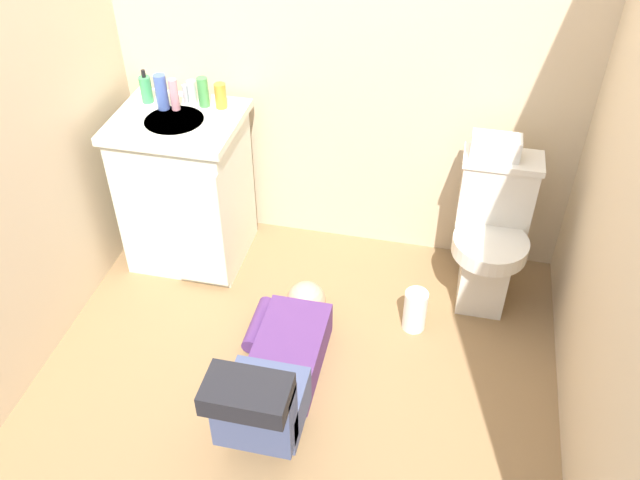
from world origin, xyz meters
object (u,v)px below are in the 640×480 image
(person_plumber, at_px, (276,370))
(bottle_pink, at_px, (174,95))
(faucet, at_px, (185,94))
(bottle_green, at_px, (203,92))
(soap_dispenser, at_px, (146,89))
(bottle_blue, at_px, (161,92))
(bottle_amber, at_px, (221,96))
(tissue_box, at_px, (496,146))
(paper_towel_roll, at_px, (415,310))
(vanity_cabinet, at_px, (186,189))
(bottle_clear, at_px, (192,92))
(toilet, at_px, (490,235))

(person_plumber, height_order, bottle_pink, bottle_pink)
(faucet, distance_m, bottle_green, 0.10)
(soap_dispenser, xyz_separation_m, bottle_blue, (0.10, -0.05, 0.02))
(soap_dispenser, xyz_separation_m, bottle_amber, (0.37, 0.02, -0.01))
(tissue_box, distance_m, bottle_pink, 1.51)
(bottle_pink, height_order, bottle_green, bottle_pink)
(bottle_blue, bearing_deg, bottle_green, 20.21)
(faucet, bearing_deg, paper_towel_roll, -19.95)
(vanity_cabinet, height_order, bottle_pink, bottle_pink)
(faucet, height_order, bottle_pink, bottle_pink)
(soap_dispenser, xyz_separation_m, bottle_pink, (0.16, -0.04, 0.01))
(vanity_cabinet, height_order, bottle_clear, bottle_clear)
(bottle_amber, bearing_deg, toilet, -5.45)
(tissue_box, xyz_separation_m, bottle_green, (-1.39, 0.04, 0.09))
(bottle_clear, bearing_deg, paper_towel_roll, -21.21)
(bottle_pink, relative_size, bottle_amber, 1.26)
(bottle_amber, relative_size, paper_towel_roll, 0.56)
(toilet, distance_m, soap_dispenser, 1.79)
(bottle_blue, bearing_deg, paper_towel_roll, -16.08)
(bottle_blue, height_order, bottle_clear, bottle_blue)
(bottle_pink, bearing_deg, vanity_cabinet, -69.82)
(bottle_pink, bearing_deg, bottle_green, 27.04)
(toilet, distance_m, bottle_blue, 1.70)
(paper_towel_roll, bearing_deg, bottle_blue, 163.92)
(toilet, height_order, paper_towel_roll, toilet)
(vanity_cabinet, distance_m, tissue_box, 1.53)
(tissue_box, bearing_deg, bottle_amber, 178.34)
(vanity_cabinet, bearing_deg, faucet, 91.31)
(person_plumber, distance_m, bottle_pink, 1.38)
(vanity_cabinet, bearing_deg, bottle_pink, 110.18)
(soap_dispenser, height_order, bottle_amber, soap_dispenser)
(toilet, xyz_separation_m, bottle_green, (-1.43, 0.13, 0.53))
(tissue_box, distance_m, bottle_clear, 1.45)
(bottle_green, bearing_deg, toilet, -5.04)
(bottle_pink, bearing_deg, bottle_amber, 17.22)
(tissue_box, height_order, bottle_pink, bottle_pink)
(bottle_blue, bearing_deg, vanity_cabinet, -41.04)
(bottle_blue, xyz_separation_m, bottle_amber, (0.27, 0.07, -0.02))
(bottle_green, relative_size, paper_towel_roll, 0.67)
(soap_dispenser, height_order, bottle_clear, soap_dispenser)
(tissue_box, distance_m, bottle_amber, 1.30)
(toilet, bearing_deg, paper_towel_roll, -133.20)
(tissue_box, relative_size, bottle_clear, 1.93)
(faucet, distance_m, tissue_box, 1.48)
(bottle_blue, xyz_separation_m, bottle_green, (0.18, 0.07, -0.01))
(soap_dispenser, xyz_separation_m, bottle_green, (0.28, 0.02, 0.01))
(bottle_amber, bearing_deg, bottle_pink, -162.78)
(bottle_clear, relative_size, paper_towel_roll, 0.52)
(bottle_blue, distance_m, bottle_green, 0.19)
(person_plumber, bearing_deg, bottle_green, 121.38)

